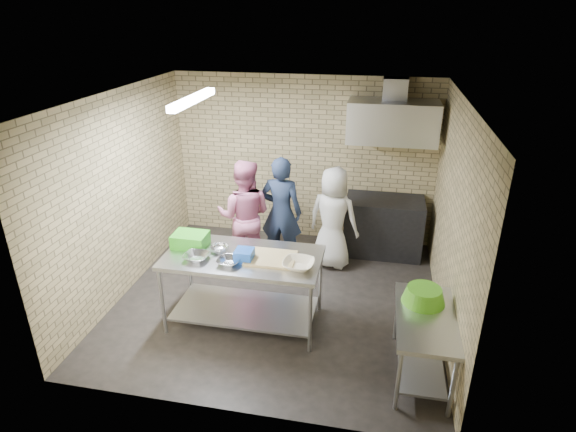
% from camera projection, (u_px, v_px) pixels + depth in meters
% --- Properties ---
extents(floor, '(4.20, 4.20, 0.00)m').
position_uv_depth(floor, '(278.00, 298.00, 6.45)').
color(floor, black).
rests_on(floor, ground).
extents(ceiling, '(4.20, 4.20, 0.00)m').
position_uv_depth(ceiling, '(276.00, 97.00, 5.35)').
color(ceiling, black).
rests_on(ceiling, ground).
extents(back_wall, '(4.20, 0.06, 2.70)m').
position_uv_depth(back_wall, '(304.00, 160.00, 7.69)').
color(back_wall, tan).
rests_on(back_wall, ground).
extents(front_wall, '(4.20, 0.06, 2.70)m').
position_uv_depth(front_wall, '(227.00, 295.00, 4.11)').
color(front_wall, tan).
rests_on(front_wall, ground).
extents(left_wall, '(0.06, 4.00, 2.70)m').
position_uv_depth(left_wall, '(122.00, 195.00, 6.27)').
color(left_wall, tan).
rests_on(left_wall, ground).
extents(right_wall, '(0.06, 4.00, 2.70)m').
position_uv_depth(right_wall, '(453.00, 221.00, 5.52)').
color(right_wall, tan).
rests_on(right_wall, ground).
extents(prep_table, '(1.87, 0.93, 0.93)m').
position_uv_depth(prep_table, '(244.00, 289.00, 5.81)').
color(prep_table, '#B5B8BD').
rests_on(prep_table, floor).
extents(side_counter, '(0.60, 1.20, 0.75)m').
position_uv_depth(side_counter, '(422.00, 345.00, 4.99)').
color(side_counter, silver).
rests_on(side_counter, floor).
extents(stove, '(1.20, 0.70, 0.90)m').
position_uv_depth(stove, '(383.00, 226.00, 7.50)').
color(stove, black).
rests_on(stove, floor).
extents(range_hood, '(1.30, 0.60, 0.60)m').
position_uv_depth(range_hood, '(393.00, 122.00, 6.88)').
color(range_hood, silver).
rests_on(range_hood, back_wall).
extents(hood_duct, '(0.35, 0.30, 0.30)m').
position_uv_depth(hood_duct, '(395.00, 89.00, 6.83)').
color(hood_duct, '#A5A8AD').
rests_on(hood_duct, back_wall).
extents(wall_shelf, '(0.80, 0.20, 0.04)m').
position_uv_depth(wall_shelf, '(412.00, 132.00, 7.07)').
color(wall_shelf, '#3F2B19').
rests_on(wall_shelf, back_wall).
extents(fluorescent_fixture, '(0.10, 1.25, 0.08)m').
position_uv_depth(fluorescent_fixture, '(193.00, 99.00, 5.55)').
color(fluorescent_fixture, white).
rests_on(fluorescent_fixture, ceiling).
extents(green_crate, '(0.41, 0.31, 0.17)m').
position_uv_depth(green_crate, '(190.00, 240.00, 5.82)').
color(green_crate, green).
rests_on(green_crate, prep_table).
extents(blue_tub, '(0.21, 0.21, 0.13)m').
position_uv_depth(blue_tub, '(244.00, 255.00, 5.49)').
color(blue_tub, '#184CB5').
rests_on(blue_tub, prep_table).
extents(cutting_board, '(0.57, 0.44, 0.03)m').
position_uv_depth(cutting_board, '(271.00, 258.00, 5.53)').
color(cutting_board, tan).
rests_on(cutting_board, prep_table).
extents(mixing_bowl_a, '(0.31, 0.31, 0.07)m').
position_uv_depth(mixing_bowl_a, '(196.00, 257.00, 5.51)').
color(mixing_bowl_a, silver).
rests_on(mixing_bowl_a, prep_table).
extents(mixing_bowl_b, '(0.24, 0.24, 0.07)m').
position_uv_depth(mixing_bowl_b, '(220.00, 249.00, 5.70)').
color(mixing_bowl_b, silver).
rests_on(mixing_bowl_b, prep_table).
extents(mixing_bowl_c, '(0.29, 0.29, 0.07)m').
position_uv_depth(mixing_bowl_c, '(229.00, 261.00, 5.43)').
color(mixing_bowl_c, '#A8ABAF').
rests_on(mixing_bowl_c, prep_table).
extents(ceramic_bowl, '(0.38, 0.38, 0.09)m').
position_uv_depth(ceramic_bowl, '(299.00, 264.00, 5.34)').
color(ceramic_bowl, beige).
rests_on(ceramic_bowl, prep_table).
extents(green_basin, '(0.46, 0.46, 0.17)m').
position_uv_depth(green_basin, '(424.00, 295.00, 5.03)').
color(green_basin, '#59C626').
rests_on(green_basin, side_counter).
extents(bottle_red, '(0.07, 0.07, 0.18)m').
position_uv_depth(bottle_red, '(396.00, 124.00, 7.07)').
color(bottle_red, '#B22619').
rests_on(bottle_red, wall_shelf).
extents(bottle_green, '(0.06, 0.06, 0.15)m').
position_uv_depth(bottle_green, '(423.00, 126.00, 7.00)').
color(bottle_green, green).
rests_on(bottle_green, wall_shelf).
extents(man_navy, '(0.64, 0.43, 1.70)m').
position_uv_depth(man_navy, '(281.00, 212.00, 6.99)').
color(man_navy, '#151D36').
rests_on(man_navy, floor).
extents(woman_pink, '(0.87, 0.71, 1.69)m').
position_uv_depth(woman_pink, '(245.00, 216.00, 6.90)').
color(woman_pink, '#C1668D').
rests_on(woman_pink, floor).
extents(woman_white, '(0.86, 0.67, 1.56)m').
position_uv_depth(woman_white, '(333.00, 218.00, 6.99)').
color(woman_white, silver).
rests_on(woman_white, floor).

